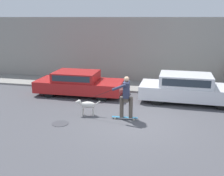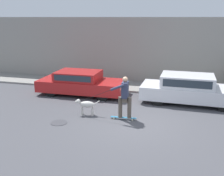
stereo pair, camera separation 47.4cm
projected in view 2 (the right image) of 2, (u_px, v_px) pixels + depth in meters
The scene contains 8 objects.
ground_plane at pixel (133, 123), 10.09m from camera, with size 36.00×36.00×0.00m, color #47474C.
back_wall at pixel (155, 51), 15.61m from camera, with size 32.00×0.30×3.94m.
sidewalk_curb at pixel (151, 88), 14.91m from camera, with size 30.00×2.25×0.10m.
parked_car_0 at pixel (81, 83), 13.70m from camera, with size 4.53×1.90×1.22m.
parked_car_1 at pixel (190, 89), 12.27m from camera, with size 4.60×1.90×1.35m.
dog at pixel (86, 105), 10.76m from camera, with size 1.01×0.38×0.68m.
skateboarder at pixel (125, 96), 10.16m from camera, with size 2.43×0.65×1.74m.
manhole_cover at pixel (59, 123), 10.07m from camera, with size 0.63×0.63×0.01m.
Camera 2 is at (1.74, -9.26, 3.93)m, focal length 42.00 mm.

